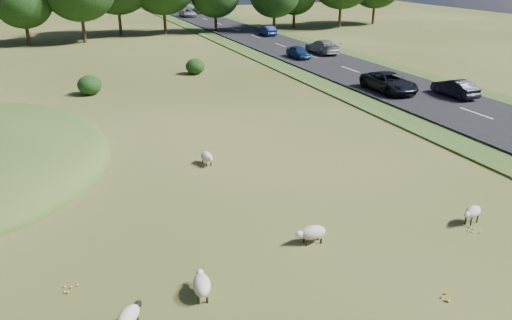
{
  "coord_description": "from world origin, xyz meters",
  "views": [
    {
      "loc": [
        -6.52,
        -16.78,
        10.02
      ],
      "look_at": [
        2.0,
        4.0,
        1.0
      ],
      "focal_mm": 35.0,
      "sensor_mm": 36.0,
      "label": 1
    }
  ],
  "objects_px": {
    "car_2": "(188,13)",
    "car_5": "(389,82)",
    "sheep_3": "(473,212)",
    "car_6": "(298,52)",
    "sheep_0": "(202,284)",
    "sheep_1": "(312,233)",
    "car_1": "(455,88)",
    "sheep_2": "(129,315)",
    "sheep_4": "(207,157)",
    "car_7": "(267,31)",
    "car_3": "(322,46)",
    "car_4": "(199,9)"
  },
  "relations": [
    {
      "from": "car_2",
      "to": "car_5",
      "type": "bearing_deg",
      "value": -90.0
    },
    {
      "from": "sheep_3",
      "to": "car_5",
      "type": "bearing_deg",
      "value": -134.87
    },
    {
      "from": "car_5",
      "to": "car_6",
      "type": "height_order",
      "value": "car_5"
    },
    {
      "from": "sheep_0",
      "to": "sheep_1",
      "type": "distance_m",
      "value": 5.04
    },
    {
      "from": "car_1",
      "to": "car_2",
      "type": "distance_m",
      "value": 64.57
    },
    {
      "from": "sheep_0",
      "to": "sheep_2",
      "type": "relative_size",
      "value": 1.29
    },
    {
      "from": "sheep_3",
      "to": "car_5",
      "type": "relative_size",
      "value": 0.21
    },
    {
      "from": "sheep_0",
      "to": "sheep_4",
      "type": "xyz_separation_m",
      "value": [
        3.43,
        10.61,
        -0.03
      ]
    },
    {
      "from": "sheep_1",
      "to": "car_7",
      "type": "bearing_deg",
      "value": -108.26
    },
    {
      "from": "sheep_3",
      "to": "car_3",
      "type": "bearing_deg",
      "value": -127.99
    },
    {
      "from": "sheep_4",
      "to": "car_6",
      "type": "relative_size",
      "value": 0.33
    },
    {
      "from": "sheep_3",
      "to": "car_4",
      "type": "height_order",
      "value": "car_4"
    },
    {
      "from": "sheep_0",
      "to": "car_2",
      "type": "xyz_separation_m",
      "value": [
        21.21,
        80.56,
        0.47
      ]
    },
    {
      "from": "sheep_4",
      "to": "car_4",
      "type": "xyz_separation_m",
      "value": [
        21.59,
        75.61,
        0.52
      ]
    },
    {
      "from": "car_5",
      "to": "car_7",
      "type": "relative_size",
      "value": 1.34
    },
    {
      "from": "sheep_2",
      "to": "sheep_1",
      "type": "bearing_deg",
      "value": -29.36
    },
    {
      "from": "car_2",
      "to": "car_4",
      "type": "bearing_deg",
      "value": 56.09
    },
    {
      "from": "car_6",
      "to": "car_7",
      "type": "xyz_separation_m",
      "value": [
        3.8,
        17.16,
        0.03
      ]
    },
    {
      "from": "sheep_4",
      "to": "car_1",
      "type": "xyz_separation_m",
      "value": [
        21.59,
        5.5,
        0.47
      ]
    },
    {
      "from": "sheep_0",
      "to": "car_5",
      "type": "height_order",
      "value": "car_5"
    },
    {
      "from": "car_2",
      "to": "car_4",
      "type": "distance_m",
      "value": 6.81
    },
    {
      "from": "sheep_1",
      "to": "car_5",
      "type": "relative_size",
      "value": 0.24
    },
    {
      "from": "sheep_4",
      "to": "car_6",
      "type": "distance_m",
      "value": 30.35
    },
    {
      "from": "sheep_3",
      "to": "sheep_4",
      "type": "relative_size",
      "value": 0.93
    },
    {
      "from": "sheep_2",
      "to": "car_3",
      "type": "xyz_separation_m",
      "value": [
        27.39,
        37.57,
        0.45
      ]
    },
    {
      "from": "car_1",
      "to": "car_3",
      "type": "relative_size",
      "value": 0.77
    },
    {
      "from": "sheep_0",
      "to": "car_1",
      "type": "relative_size",
      "value": 0.34
    },
    {
      "from": "sheep_1",
      "to": "sheep_3",
      "type": "xyz_separation_m",
      "value": [
        6.72,
        -1.15,
        0.09
      ]
    },
    {
      "from": "car_1",
      "to": "car_2",
      "type": "bearing_deg",
      "value": -86.63
    },
    {
      "from": "sheep_3",
      "to": "sheep_2",
      "type": "bearing_deg",
      "value": -12.97
    },
    {
      "from": "sheep_2",
      "to": "car_5",
      "type": "distance_m",
      "value": 30.93
    },
    {
      "from": "car_7",
      "to": "sheep_1",
      "type": "bearing_deg",
      "value": 68.3
    },
    {
      "from": "sheep_1",
      "to": "car_2",
      "type": "relative_size",
      "value": 0.25
    },
    {
      "from": "car_1",
      "to": "car_6",
      "type": "bearing_deg",
      "value": -78.74
    },
    {
      "from": "car_4",
      "to": "sheep_0",
      "type": "bearing_deg",
      "value": 73.82
    },
    {
      "from": "sheep_3",
      "to": "car_7",
      "type": "bearing_deg",
      "value": -122.22
    },
    {
      "from": "sheep_0",
      "to": "car_7",
      "type": "xyz_separation_m",
      "value": [
        25.01,
        52.36,
        0.44
      ]
    },
    {
      "from": "sheep_3",
      "to": "car_2",
      "type": "bearing_deg",
      "value": -114.56
    },
    {
      "from": "sheep_1",
      "to": "car_2",
      "type": "height_order",
      "value": "car_2"
    },
    {
      "from": "car_2",
      "to": "car_7",
      "type": "relative_size",
      "value": 1.25
    },
    {
      "from": "car_7",
      "to": "car_3",
      "type": "bearing_deg",
      "value": 90.0
    },
    {
      "from": "sheep_1",
      "to": "sheep_2",
      "type": "relative_size",
      "value": 1.22
    },
    {
      "from": "car_5",
      "to": "car_3",
      "type": "bearing_deg",
      "value": 77.8
    },
    {
      "from": "sheep_3",
      "to": "car_7",
      "type": "height_order",
      "value": "car_7"
    },
    {
      "from": "sheep_4",
      "to": "car_1",
      "type": "relative_size",
      "value": 0.31
    },
    {
      "from": "sheep_0",
      "to": "car_1",
      "type": "xyz_separation_m",
      "value": [
        25.01,
        16.11,
        0.44
      ]
    },
    {
      "from": "sheep_0",
      "to": "car_6",
      "type": "distance_m",
      "value": 41.1
    },
    {
      "from": "sheep_0",
      "to": "sheep_3",
      "type": "height_order",
      "value": "sheep_3"
    },
    {
      "from": "car_1",
      "to": "sheep_2",
      "type": "bearing_deg",
      "value": 31.6
    },
    {
      "from": "car_7",
      "to": "sheep_2",
      "type": "bearing_deg",
      "value": 62.72
    }
  ]
}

